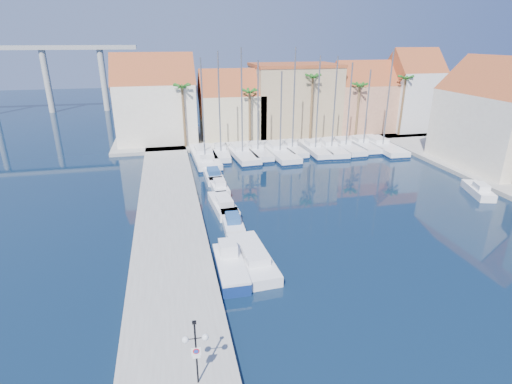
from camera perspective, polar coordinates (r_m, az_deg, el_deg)
ground at (r=25.65m, az=10.17°, el=-17.65°), size 260.00×260.00×0.00m
quay_west at (r=35.39m, az=-12.17°, el=-5.68°), size 6.00×77.00×0.50m
shore_north at (r=70.52m, az=2.93°, el=8.25°), size 54.00×16.00×0.50m
lamp_post at (r=19.76m, az=-8.63°, el=-20.54°), size 1.22×0.36×3.60m
fishing_boat at (r=29.25m, az=-3.71°, el=-10.37°), size 1.95×5.75×2.01m
motorboat_west_0 at (r=30.39m, az=-0.46°, el=-9.36°), size 2.81×7.46×1.40m
motorboat_west_1 at (r=36.00m, az=-3.41°, el=-4.27°), size 1.83×5.24×1.40m
motorboat_west_2 at (r=39.67m, az=-4.68°, el=-1.81°), size 2.44×6.28×1.40m
motorboat_west_3 at (r=44.61m, az=-5.31°, el=0.81°), size 1.84×5.13×1.40m
motorboat_west_4 at (r=48.63m, az=-6.17°, el=2.52°), size 2.03×6.03×1.40m
motorboat_west_5 at (r=53.59m, az=-7.17°, el=4.24°), size 2.33×6.36×1.40m
motorboat_west_6 at (r=58.59m, az=-7.34°, el=5.70°), size 2.70×7.40×1.40m
motorboat_east_1 at (r=49.63m, az=29.20°, el=0.25°), size 3.09×5.39×1.40m
sailboat_0 at (r=56.13m, az=-7.39°, el=5.07°), size 3.59×12.02×13.68m
sailboat_1 at (r=57.63m, az=-5.06°, el=5.67°), size 2.85×8.76×14.40m
sailboat_2 at (r=57.32m, az=-2.11°, el=5.60°), size 3.73×10.96×14.84m
sailboat_3 at (r=58.36m, az=0.14°, el=5.90°), size 2.81×9.73×13.19m
sailboat_4 at (r=58.08m, az=3.24°, el=5.75°), size 3.63×11.43×11.81m
sailboat_5 at (r=59.85m, az=5.04°, el=6.26°), size 2.75×8.77×14.84m
sailboat_6 at (r=60.06m, az=8.29°, el=6.13°), size 2.57×9.51×13.77m
sailboat_7 at (r=61.09m, az=10.57°, el=6.24°), size 3.47×10.23×13.66m
sailboat_8 at (r=62.43m, az=12.46°, el=6.41°), size 2.99×9.98×12.75m
sailboat_9 at (r=64.08m, az=14.88°, el=6.57°), size 2.53×9.13×11.73m
sailboat_10 at (r=64.39m, az=17.35°, el=6.38°), size 3.38×11.89×14.61m
building_0 at (r=65.91m, az=-14.13°, el=12.31°), size 12.30×9.00×13.50m
building_1 at (r=66.91m, az=-3.52°, el=11.95°), size 10.30×8.00×11.00m
building_2 at (r=70.29m, az=5.45°, el=13.13°), size 14.20×10.20×11.50m
building_3 at (r=74.01m, az=14.78°, el=12.63°), size 10.30×8.00×12.00m
building_4 at (r=77.53m, az=21.30°, el=13.10°), size 8.30×8.00×14.00m
building_6 at (r=59.26m, az=31.16°, el=9.00°), size 9.00×14.30×13.50m
palm_0 at (r=60.66m, az=-10.52°, el=14.31°), size 2.60×2.60×10.15m
palm_1 at (r=62.00m, az=-0.92°, el=13.90°), size 2.60×2.60×9.15m
palm_2 at (r=64.56m, az=8.13°, el=15.67°), size 2.60×2.60×11.15m
palm_3 at (r=67.90m, az=14.61°, el=14.29°), size 2.60×2.60×9.65m
palm_4 at (r=71.76m, az=20.58°, el=14.75°), size 2.60×2.60×10.65m
viaduct at (r=104.93m, az=-30.74°, el=15.22°), size 48.00×2.20×14.45m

